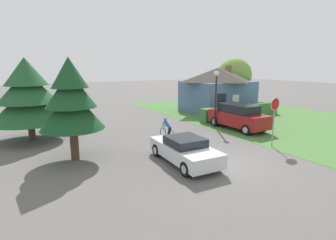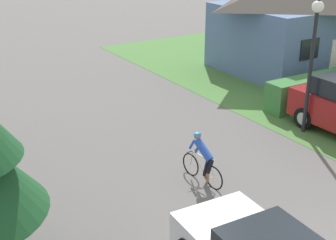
{
  "view_description": "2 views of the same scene",
  "coord_description": "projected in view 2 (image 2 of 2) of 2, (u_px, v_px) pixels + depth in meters",
  "views": [
    {
      "loc": [
        -8.86,
        -9.42,
        4.92
      ],
      "look_at": [
        0.11,
        5.7,
        1.26
      ],
      "focal_mm": 28.0,
      "sensor_mm": 36.0,
      "label": 1
    },
    {
      "loc": [
        -6.94,
        -3.78,
        6.6
      ],
      "look_at": [
        -0.68,
        6.34,
        1.73
      ],
      "focal_mm": 50.0,
      "sensor_mm": 36.0,
      "label": 2
    }
  ],
  "objects": [
    {
      "name": "street_lamp",
      "position": [
        314.0,
        41.0,
        15.2
      ],
      "size": [
        0.39,
        0.39,
        4.6
      ],
      "color": "black",
      "rests_on": "ground"
    },
    {
      "name": "cyclist",
      "position": [
        203.0,
        159.0,
        12.93
      ],
      "size": [
        0.44,
        1.67,
        1.45
      ],
      "rotation": [
        0.0,
        0.0,
        1.67
      ],
      "color": "black",
      "rests_on": "ground"
    },
    {
      "name": "cottage_house",
      "position": [
        294.0,
        20.0,
        23.12
      ],
      "size": [
        7.44,
        6.05,
        4.91
      ],
      "rotation": [
        0.0,
        0.0,
        0.01
      ],
      "color": "slate",
      "rests_on": "ground"
    }
  ]
}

